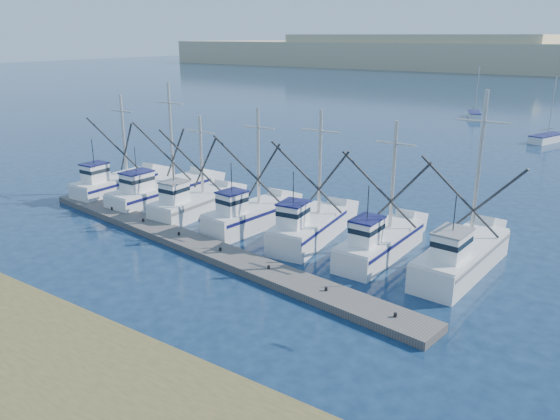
# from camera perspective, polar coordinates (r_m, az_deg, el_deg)

# --- Properties ---
(ground) EXTENTS (500.00, 500.00, 0.00)m
(ground) POSITION_cam_1_polar(r_m,az_deg,el_deg) (25.87, -4.42, -11.78)
(ground) COLOR #0D203A
(ground) RESTS_ON ground
(floating_dock) EXTENTS (32.19, 6.53, 0.43)m
(floating_dock) POSITION_cam_1_polar(r_m,az_deg,el_deg) (34.49, -8.46, -3.71)
(floating_dock) COLOR #5D5853
(floating_dock) RESTS_ON ground
(trawler_fleet) EXTENTS (31.28, 9.10, 10.00)m
(trawler_fleet) POSITION_cam_1_polar(r_m,az_deg,el_deg) (37.54, -2.76, -0.52)
(trawler_fleet) COLOR silver
(trawler_fleet) RESTS_ON ground
(sailboat_near) EXTENTS (3.64, 5.92, 8.10)m
(sailboat_near) POSITION_cam_1_polar(r_m,az_deg,el_deg) (76.14, 26.12, 6.74)
(sailboat_near) COLOR silver
(sailboat_near) RESTS_ON ground
(sailboat_far) EXTENTS (3.58, 6.15, 8.10)m
(sailboat_far) POSITION_cam_1_polar(r_m,az_deg,el_deg) (94.69, 19.61, 9.36)
(sailboat_far) COLOR silver
(sailboat_far) RESTS_ON ground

